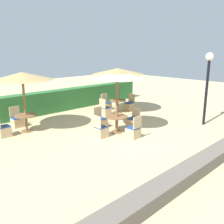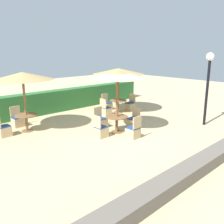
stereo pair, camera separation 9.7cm
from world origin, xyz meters
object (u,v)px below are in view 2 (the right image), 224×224
Objects in this scene: round_table_center at (117,120)px; patio_chair_back_right_north at (107,105)px; patio_chair_center_south at (133,132)px; patio_chair_center_north at (101,122)px; patio_chair_back_left_west at (4,130)px; lamp_post at (209,75)px; round_table_back_right at (118,103)px; round_table_back_left at (26,119)px; patio_chair_back_right_west at (106,111)px; parasol_back_left at (23,76)px; patio_chair_back_left_north at (18,121)px; patio_chair_back_right_east at (130,106)px; parasol_back_right at (118,71)px; parasol_center at (117,75)px; patio_chair_center_west at (101,131)px; patio_chair_center_east at (133,122)px.

patio_chair_back_right_north reaches higher than round_table_center.
patio_chair_center_south and patio_chair_back_right_north have the same top height.
patio_chair_center_north is 1.00× the size of patio_chair_back_left_west.
round_table_back_right is (-1.29, 4.44, -1.82)m from lamp_post.
patio_chair_back_right_west reaches higher than round_table_back_left.
parasol_back_left is 2.74× the size of patio_chair_back_right_west.
patio_chair_back_left_north and patio_chair_back_right_east have the same top height.
parasol_center is at bearing -135.92° from parasol_back_right.
patio_chair_back_left_north reaches higher than round_table_back_right.
patio_chair_back_right_north is at bearing 5.80° from round_table_back_left.
patio_chair_back_left_west and patio_chair_back_right_north have the same top height.
patio_chair_back_left_west is (-0.97, 0.01, -0.29)m from round_table_back_left.
patio_chair_center_south is at bearing -91.02° from round_table_center.
patio_chair_back_left_west is at bearing 179.40° from round_table_back_left.
round_table_back_right is at bearing 89.28° from patio_chair_back_right_west.
parasol_back_left is 2.74× the size of patio_chair_back_left_north.
parasol_back_right is at bearing 44.08° from parasol_center.
lamp_post is at bearing 56.99° from patio_chair_back_left_west.
patio_chair_center_south is at bearing 44.30° from patio_chair_back_left_west.
round_table_back_right is at bearing 53.40° from patio_chair_center_south.
patio_chair_back_right_north is at bearing 5.80° from parasol_back_left.
patio_chair_center_west reaches higher than round_table_back_right.
patio_chair_center_south is at bearing 91.16° from patio_chair_center_north.
patio_chair_back_left_west is (-3.67, 3.76, 0.00)m from patio_chair_center_south.
patio_chair_center_south is 4.63m from round_table_back_left.
lamp_post is 8.09m from parasol_back_left.
parasol_back_left is at bearing 175.64° from round_table_back_right.
patio_chair_center_west is at bearing 87.99° from patio_chair_center_east.
parasol_back_left is (-2.72, 2.79, 1.84)m from round_table_center.
patio_chair_back_right_north is (5.17, 0.53, -0.29)m from round_table_back_left.
patio_chair_center_east is 1.00× the size of patio_chair_center_west.
patio_chair_center_east is 0.36× the size of parasol_back_left.
parasol_back_left is at bearing 90.89° from patio_chair_back_left_north.
parasol_center is 3.90m from parasol_back_left.
patio_chair_back_right_west is (0.54, 2.45, 0.00)m from patio_chair_center_east.
patio_chair_center_east is 2.51m from patio_chair_back_right_west.
patio_chair_back_right_west is (-2.23, 4.45, -2.09)m from lamp_post.
parasol_center is 4.67m from patio_chair_back_right_north.
parasol_center is 2.83× the size of patio_chair_back_right_east.
patio_chair_center_north is 1.00× the size of patio_chair_back_left_north.
patio_chair_center_east is 1.00× the size of patio_chair_back_right_west.
patio_chair_center_north reaches higher than round_table_back_right.
round_table_center is at bearing 87.45° from patio_chair_center_east.
round_table_center is 4.61m from patio_chair_back_left_north.
patio_chair_center_west is (-0.88, 0.98, 0.00)m from patio_chair_center_south.
patio_chair_back_right_west is (5.23, -0.39, 0.00)m from patio_chair_back_left_west.
round_table_center is at bearing 124.68° from patio_chair_back_right_east.
round_table_back_left reaches higher than round_table_back_right.
parasol_back_left is at bearing 85.89° from patio_chair_back_right_east.
round_table_center is 4.31m from parasol_back_left.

